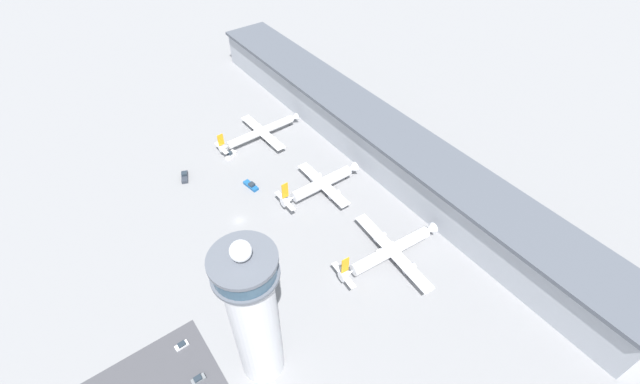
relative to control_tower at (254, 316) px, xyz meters
name	(u,v)px	position (x,y,z in m)	size (l,w,h in m)	color
ground_plane	(239,221)	(-55.09, 21.16, -27.27)	(1000.00, 1000.00, 0.00)	gray
terminal_building	(376,138)	(-55.09, 91.16, -17.59)	(238.30, 25.00, 19.16)	#A3A8B2
control_tower	(254,316)	(0.00, 0.00, 0.00)	(15.76, 15.76, 56.20)	silver
airplane_gate_alpha	(261,132)	(-96.41, 55.32, -23.45)	(33.05, 43.35, 11.47)	white
airplane_gate_bravo	(321,184)	(-49.69, 57.27, -23.11)	(31.08, 37.43, 13.74)	white
airplane_gate_charlie	(390,251)	(-6.90, 56.61, -23.08)	(39.84, 42.26, 13.37)	white
service_truck_catering	(251,186)	(-69.20, 34.51, -26.41)	(7.94, 3.64, 2.50)	black
service_truck_fuel	(231,155)	(-92.65, 37.03, -26.21)	(4.96, 6.20, 3.04)	black
service_truck_baggage	(185,177)	(-91.04, 13.95, -26.37)	(7.62, 5.20, 2.60)	black
service_truck_water	(387,249)	(-10.00, 58.13, -26.22)	(2.83, 8.06, 3.03)	black
car_red_hatchback	(198,379)	(-6.74, -17.84, -26.65)	(1.93, 4.08, 1.58)	black
car_black_suv	(182,345)	(-19.32, -17.64, -26.74)	(1.98, 4.08, 1.38)	black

